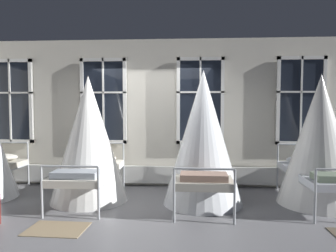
# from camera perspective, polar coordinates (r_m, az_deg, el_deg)

# --- Properties ---
(ground) EXTENTS (20.47, 20.47, 0.00)m
(ground) POSITION_cam_1_polar(r_m,az_deg,el_deg) (5.63, -4.52, -13.96)
(ground) COLOR slate
(back_wall_with_windows) EXTENTS (11.24, 0.10, 3.12)m
(back_wall_with_windows) POSITION_cam_1_polar(r_m,az_deg,el_deg) (6.73, -2.93, 2.37)
(back_wall_with_windows) COLOR beige
(back_wall_with_windows) RESTS_ON ground
(window_bank) EXTENTS (7.16, 0.10, 2.65)m
(window_bank) POSITION_cam_1_polar(r_m,az_deg,el_deg) (6.64, -3.04, -2.30)
(window_bank) COLOR black
(window_bank) RESTS_ON ground
(cot_second) EXTENTS (1.39, 2.00, 2.24)m
(cot_second) POSITION_cam_1_polar(r_m,az_deg,el_deg) (5.80, -14.22, -2.56)
(cot_second) COLOR #9EA3A8
(cot_second) RESTS_ON ground
(cot_third) EXTENTS (1.39, 2.01, 2.32)m
(cot_third) POSITION_cam_1_polar(r_m,az_deg,el_deg) (5.47, 6.41, -2.43)
(cot_third) COLOR #9EA3A8
(cot_third) RESTS_ON ground
(cot_fourth) EXTENTS (1.39, 1.99, 2.25)m
(cot_fourth) POSITION_cam_1_polar(r_m,az_deg,el_deg) (5.99, 25.93, -2.59)
(cot_fourth) COLOR #9EA3A8
(cot_fourth) RESTS_ON ground
(rug_second) EXTENTS (0.82, 0.59, 0.01)m
(rug_second) POSITION_cam_1_polar(r_m,az_deg,el_deg) (4.78, -19.61, -17.27)
(rug_second) COLOR #8E7A5B
(rug_second) RESTS_ON ground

